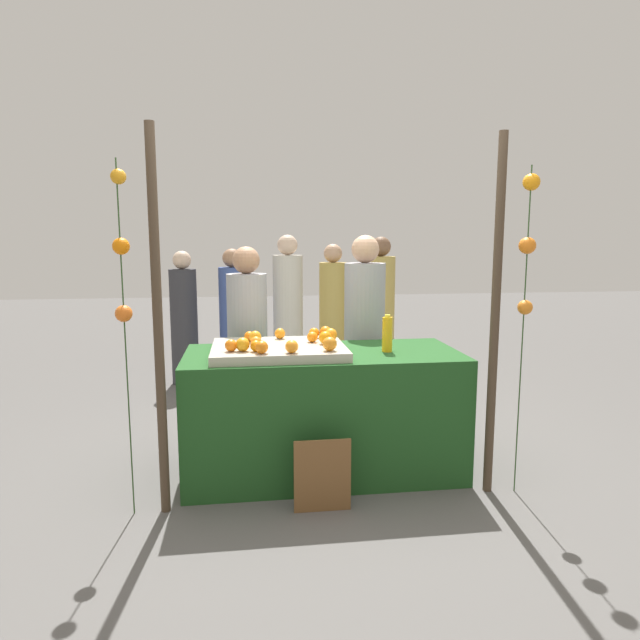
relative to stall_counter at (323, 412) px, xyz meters
The scene contains 31 objects.
ground_plane 0.43m from the stall_counter, ahead, with size 24.00×24.00×0.00m, color #565451.
stall_counter is the anchor object (origin of this frame).
orange_tray 0.55m from the stall_counter, behind, with size 0.88×0.68×0.06m, color #B2AD99.
orange_0 0.59m from the stall_counter, 88.20° to the right, with size 0.09×0.09×0.09m, color orange.
orange_1 0.53m from the stall_counter, 60.37° to the right, with size 0.09×0.09×0.09m, color orange.
orange_2 0.70m from the stall_counter, 169.71° to the left, with size 0.08×0.08×0.08m, color orange.
orange_3 0.73m from the stall_counter, 154.96° to the right, with size 0.07×0.07×0.07m, color orange.
orange_4 0.73m from the stall_counter, 164.59° to the left, with size 0.07×0.07×0.07m, color orange.
orange_5 0.70m from the stall_counter, 169.46° to the right, with size 0.07×0.07×0.07m, color orange.
orange_6 0.54m from the stall_counter, 51.36° to the left, with size 0.09×0.09×0.09m, color orange.
orange_7 0.57m from the stall_counter, 98.93° to the left, with size 0.07×0.07×0.07m, color orange.
orange_8 0.73m from the stall_counter, 146.13° to the right, with size 0.08×0.08×0.08m, color orange.
orange_9 0.65m from the stall_counter, 129.26° to the right, with size 0.08×0.08×0.08m, color orange.
orange_10 0.53m from the stall_counter, 139.87° to the left, with size 0.07×0.07×0.07m, color orange.
orange_11 0.63m from the stall_counter, 142.20° to the left, with size 0.08×0.08×0.08m, color orange.
orange_12 0.78m from the stall_counter, 159.89° to the right, with size 0.09×0.09×0.09m, color orange.
orange_13 0.57m from the stall_counter, 76.58° to the left, with size 0.09×0.09×0.09m, color orange.
orange_14 0.83m from the stall_counter, 162.62° to the right, with size 0.08×0.08×0.08m, color orange.
juice_bottle 0.70m from the stall_counter, ahead, with size 0.07×0.07×0.26m.
chalkboard_sign 0.62m from the stall_counter, 98.26° to the right, with size 0.34×0.03×0.46m.
vendor_left 0.87m from the stall_counter, 128.38° to the left, with size 0.31×0.31×1.56m.
vendor_right 0.88m from the stall_counter, 57.51° to the left, with size 0.33×0.33×1.65m.
crowd_person_0 2.65m from the stall_counter, 67.64° to the left, with size 0.33×0.33×1.64m.
crowd_person_1 2.49m from the stall_counter, 91.23° to the left, with size 0.33×0.33×1.66m.
crowd_person_2 2.62m from the stall_counter, 79.54° to the left, with size 0.31×0.31×1.56m.
crowd_person_3 2.56m from the stall_counter, 105.11° to the left, with size 0.30×0.30×1.51m.
crowd_person_4 2.84m from the stall_counter, 115.32° to the left, with size 0.30×0.30×1.49m.
canopy_post_left 1.31m from the stall_counter, 156.05° to the right, with size 0.06×0.06×2.25m, color #473828.
canopy_post_right 1.31m from the stall_counter, 23.95° to the right, with size 0.06×0.06×2.25m, color #473828.
garland_strand_left 1.68m from the stall_counter, 159.00° to the right, with size 0.10×0.10×2.06m.
garland_strand_right 1.73m from the stall_counter, 22.11° to the right, with size 0.11×0.11×2.06m.
Camera 1 is at (-0.51, -3.64, 1.62)m, focal length 30.80 mm.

